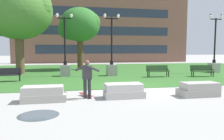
{
  "coord_description": "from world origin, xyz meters",
  "views": [
    {
      "loc": [
        -3.29,
        -11.51,
        2.17
      ],
      "look_at": [
        -1.33,
        -1.4,
        1.2
      ],
      "focal_mm": 35.0,
      "sensor_mm": 36.0,
      "label": 1
    }
  ],
  "objects": [
    {
      "name": "person_skateboarder",
      "position": [
        -2.55,
        -1.89,
        0.98
      ],
      "size": [
        1.07,
        0.61,
        1.71
      ],
      "color": "#28282D",
      "rests_on": "ground"
    },
    {
      "name": "ground_plane",
      "position": [
        0.0,
        0.0,
        0.0
      ],
      "size": [
        140.0,
        140.0,
        0.0
      ],
      "primitive_type": "plane",
      "color": "#A3A09B"
    },
    {
      "name": "lamp_post_center",
      "position": [
        -3.66,
        6.57,
        1.06
      ],
      "size": [
        1.32,
        0.8,
        5.12
      ],
      "color": "gray",
      "rests_on": "grass_lawn"
    },
    {
      "name": "skateboard",
      "position": [
        -2.57,
        -1.6,
        0.09
      ],
      "size": [
        0.63,
        1.0,
        0.14
      ],
      "color": "maroon",
      "rests_on": "ground"
    },
    {
      "name": "tree_near_left",
      "position": [
        -2.21,
        12.32,
        4.72
      ],
      "size": [
        4.46,
        4.25,
        6.6
      ],
      "color": "#4C3823",
      "rests_on": "grass_lawn"
    },
    {
      "name": "concrete_block_center",
      "position": [
        -4.38,
        -2.1,
        0.31
      ],
      "size": [
        1.8,
        0.9,
        0.64
      ],
      "color": "#B2ADA3",
      "rests_on": "ground"
    },
    {
      "name": "park_bench_near_left",
      "position": [
        3.52,
        4.63,
        0.54
      ],
      "size": [
        1.8,
        0.55,
        0.9
      ],
      "color": "#284723",
      "rests_on": "grass_lawn"
    },
    {
      "name": "park_bench_far_left",
      "position": [
        -7.47,
        4.15,
        0.54
      ],
      "size": [
        1.86,
        0.78,
        0.9
      ],
      "color": "black",
      "rests_on": "grass_lawn"
    },
    {
      "name": "concrete_block_right",
      "position": [
        2.61,
        -2.41,
        0.31
      ],
      "size": [
        1.83,
        0.9,
        0.64
      ],
      "color": "#9E9991",
      "rests_on": "ground"
    },
    {
      "name": "lamp_post_left",
      "position": [
        9.94,
        6.63,
        1.11
      ],
      "size": [
        1.32,
        0.8,
        5.41
      ],
      "color": "#ADA89E",
      "rests_on": "grass_lawn"
    },
    {
      "name": "grass_lawn",
      "position": [
        0.0,
        10.0,
        0.01
      ],
      "size": [
        40.0,
        20.0,
        0.02
      ],
      "primitive_type": "cube",
      "color": "#336628",
      "rests_on": "ground"
    },
    {
      "name": "tree_near_right",
      "position": [
        -7.72,
        9.18,
        5.47
      ],
      "size": [
        6.2,
        5.9,
        8.04
      ],
      "color": "brown",
      "rests_on": "grass_lawn"
    },
    {
      "name": "puddle",
      "position": [
        -4.34,
        -4.13,
        0.0
      ],
      "size": [
        1.35,
        1.35,
        0.01
      ],
      "primitive_type": "cylinder",
      "color": "#47515B",
      "rests_on": "ground"
    },
    {
      "name": "building_facade_distant",
      "position": [
        2.41,
        24.5,
        5.74
      ],
      "size": [
        29.16,
        1.03,
        11.49
      ],
      "color": "brown",
      "rests_on": "ground"
    },
    {
      "name": "lamp_post_right",
      "position": [
        0.1,
        6.1,
        1.06
      ],
      "size": [
        1.32,
        0.8,
        5.13
      ],
      "color": "gray",
      "rests_on": "grass_lawn"
    },
    {
      "name": "concrete_block_left",
      "position": [
        -0.91,
        -2.05,
        0.31
      ],
      "size": [
        1.8,
        0.9,
        0.64
      ],
      "color": "#BCB7B2",
      "rests_on": "ground"
    },
    {
      "name": "park_bench_near_right",
      "position": [
        7.06,
        4.12,
        0.54
      ],
      "size": [
        1.85,
        0.76,
        0.9
      ],
      "color": "#284723",
      "rests_on": "grass_lawn"
    }
  ]
}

